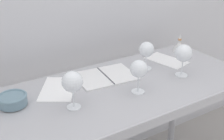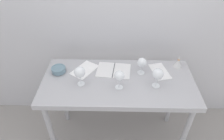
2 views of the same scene
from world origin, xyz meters
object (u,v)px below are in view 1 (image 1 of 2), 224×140
wine_glass_near_right (183,54)px  tasting_bowl (13,100)px  decanter_funnel (179,45)px  wine_glass_near_left (72,83)px  tasting_sheet_upper (166,60)px  open_notebook (106,76)px  wine_glass_far_right (147,50)px  tasting_sheet_lower (58,89)px  wine_glass_near_center (139,70)px

wine_glass_near_right → tasting_bowl: 0.93m
wine_glass_near_right → tasting_bowl: bearing=169.0°
decanter_funnel → tasting_bowl: bearing=-174.1°
wine_glass_near_left → tasting_sheet_upper: size_ratio=0.72×
decanter_funnel → open_notebook: bearing=-172.3°
wine_glass_far_right → wine_glass_near_left: bearing=-162.9°
wine_glass_far_right → tasting_sheet_lower: size_ratio=0.63×
wine_glass_far_right → tasting_sheet_upper: size_ratio=0.65×
wine_glass_near_center → tasting_sheet_lower: bearing=143.9°
wine_glass_near_left → wine_glass_near_right: bearing=-1.0°
wine_glass_near_left → tasting_sheet_lower: bearing=88.5°
wine_glass_near_left → tasting_sheet_lower: size_ratio=0.70×
wine_glass_near_center → tasting_sheet_upper: 0.48m
tasting_sheet_lower → open_notebook: bearing=30.7°
tasting_sheet_lower → tasting_bowl: tasting_bowl is taller
wine_glass_near_left → wine_glass_near_center: size_ratio=1.04×
wine_glass_near_right → wine_glass_near_center: 0.33m
wine_glass_near_right → tasting_sheet_lower: (-0.66, 0.22, -0.13)m
wine_glass_near_left → tasting_sheet_lower: wine_glass_near_left is taller
tasting_sheet_upper → wine_glass_near_left: bearing=-178.8°
tasting_bowl → wine_glass_near_left: bearing=-34.8°
wine_glass_near_center → open_notebook: bearing=102.2°
wine_glass_far_right → wine_glass_near_right: size_ratio=0.90×
wine_glass_near_center → open_notebook: size_ratio=0.51×
wine_glass_far_right → wine_glass_near_center: bearing=-135.2°
wine_glass_near_right → tasting_sheet_lower: size_ratio=0.70×
wine_glass_near_right → tasting_sheet_upper: 0.25m
wine_glass_far_right → open_notebook: size_ratio=0.48×
wine_glass_near_right → wine_glass_near_center: size_ratio=1.05×
wine_glass_far_right → tasting_bowl: (-0.79, -0.01, -0.09)m
wine_glass_far_right → decanter_funnel: wine_glass_far_right is taller
wine_glass_near_center → tasting_sheet_lower: 0.43m
wine_glass_near_center → tasting_sheet_upper: size_ratio=0.69×
tasting_sheet_lower → tasting_sheet_upper: bearing=31.4°
wine_glass_near_left → decanter_funnel: size_ratio=1.46×
tasting_bowl → decanter_funnel: decanter_funnel is taller
wine_glass_near_center → tasting_bowl: 0.62m
wine_glass_far_right → wine_glass_near_right: bearing=-57.5°
tasting_sheet_lower → decanter_funnel: decanter_funnel is taller
tasting_sheet_upper → decanter_funnel: (0.19, 0.09, 0.04)m
wine_glass_near_left → wine_glass_far_right: wine_glass_near_left is taller
wine_glass_near_center → tasting_sheet_upper: wine_glass_near_center is taller
tasting_sheet_lower → tasting_bowl: size_ratio=1.92×
tasting_sheet_upper → wine_glass_far_right: bearing=174.0°
tasting_sheet_upper → tasting_bowl: size_ratio=1.86×
wine_glass_near_right → tasting_bowl: wine_glass_near_right is taller
tasting_bowl → decanter_funnel: 1.17m
tasting_sheet_lower → decanter_funnel: size_ratio=2.10×
wine_glass_near_center → tasting_bowl: bearing=160.6°
tasting_bowl → open_notebook: bearing=3.7°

